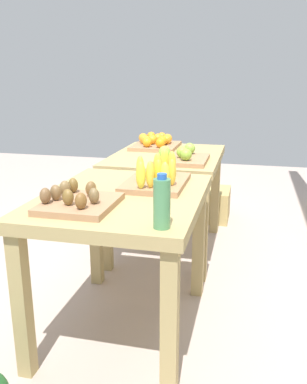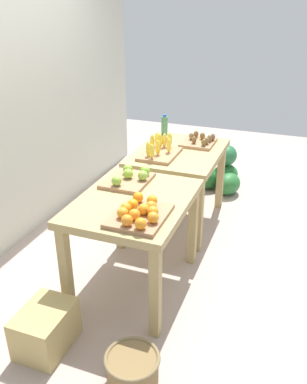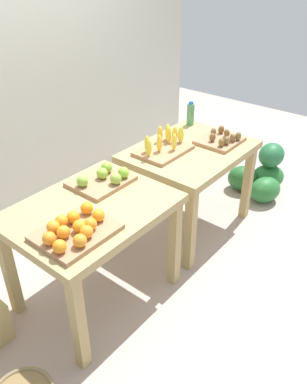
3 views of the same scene
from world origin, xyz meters
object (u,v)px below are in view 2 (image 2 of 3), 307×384
(display_table_left, at_px, (134,213))
(orange_bin, at_px, (139,213))
(watermelon_pile, at_px, (221,174))
(wicker_basket, at_px, (132,369))
(cardboard_produce_box, at_px, (46,329))
(apple_bin, at_px, (129,178))
(display_table_right, at_px, (179,162))
(water_bottle, at_px, (164,125))
(banana_crate, at_px, (159,150))
(kiwi_bin, at_px, (199,141))

(display_table_left, relative_size, orange_bin, 2.30)
(orange_bin, relative_size, watermelon_pile, 0.67)
(orange_bin, bearing_deg, wicker_basket, -162.37)
(watermelon_pile, bearing_deg, cardboard_produce_box, 169.11)
(apple_bin, bearing_deg, orange_bin, -149.93)
(display_table_right, relative_size, watermelon_pile, 1.55)
(water_bottle, bearing_deg, apple_bin, -173.49)
(banana_crate, height_order, water_bottle, water_bottle)
(display_table_left, height_order, watermelon_pile, display_table_left)
(orange_bin, xyz_separation_m, cardboard_produce_box, (-0.55, 0.45, -0.67))
(apple_bin, bearing_deg, watermelon_pile, -12.56)
(banana_crate, bearing_deg, apple_bin, 178.77)
(display_table_left, distance_m, water_bottle, 1.59)
(kiwi_bin, xyz_separation_m, water_bottle, (0.17, 0.43, 0.07))
(display_table_right, bearing_deg, cardboard_produce_box, 171.17)
(watermelon_pile, bearing_deg, banana_crate, 161.19)
(water_bottle, xyz_separation_m, cardboard_produce_box, (-2.35, 0.00, -0.73))
(wicker_basket, bearing_deg, water_bottle, 14.91)
(watermelon_pile, bearing_deg, display_table_left, 172.96)
(banana_crate, xyz_separation_m, cardboard_produce_box, (-1.75, 0.17, -0.68))
(watermelon_pile, bearing_deg, apple_bin, 167.44)
(apple_bin, height_order, watermelon_pile, apple_bin)
(display_table_left, relative_size, cardboard_produce_box, 2.60)
(wicker_basket, bearing_deg, display_table_left, 21.68)
(cardboard_produce_box, bearing_deg, display_table_right, -8.83)
(apple_bin, xyz_separation_m, wicker_basket, (-1.14, -0.50, -0.70))
(banana_crate, bearing_deg, watermelon_pile, -18.81)
(banana_crate, height_order, cardboard_produce_box, banana_crate)
(display_table_left, bearing_deg, display_table_right, 0.00)
(water_bottle, bearing_deg, cardboard_produce_box, 179.89)
(display_table_right, relative_size, banana_crate, 2.36)
(water_bottle, distance_m, watermelon_pile, 1.04)
(display_table_left, height_order, orange_bin, orange_bin)
(water_bottle, relative_size, cardboard_produce_box, 0.55)
(apple_bin, bearing_deg, wicker_basket, -156.39)
(kiwi_bin, bearing_deg, display_table_left, 174.27)
(kiwi_bin, distance_m, water_bottle, 0.47)
(display_table_right, distance_m, banana_crate, 0.28)
(display_table_right, xyz_separation_m, wicker_basket, (-2.00, -0.35, -0.55))
(apple_bin, xyz_separation_m, cardboard_produce_box, (-1.07, 0.15, -0.67))
(display_table_left, distance_m, kiwi_bin, 1.39)
(display_table_right, distance_m, cardboard_produce_box, 2.02)
(watermelon_pile, height_order, cardboard_produce_box, watermelon_pile)
(apple_bin, distance_m, wicker_basket, 1.43)
(display_table_left, distance_m, orange_bin, 0.34)
(orange_bin, bearing_deg, display_table_right, 6.32)
(orange_bin, xyz_separation_m, water_bottle, (1.80, 0.45, 0.06))
(kiwi_bin, height_order, watermelon_pile, kiwi_bin)
(display_table_left, height_order, kiwi_bin, kiwi_bin)
(cardboard_produce_box, bearing_deg, water_bottle, -0.11)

